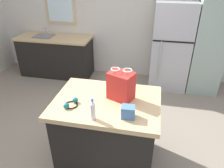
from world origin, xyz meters
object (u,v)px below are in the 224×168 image
Objects in this scene: bottle at (93,110)px; refrigerator at (171,47)px; tall_cabinet at (210,34)px; ear_defenders at (71,104)px; small_box at (128,112)px; kitchen_island at (107,131)px; shopping_bag at (121,86)px.

refrigerator is at bearing 71.84° from bottle.
tall_cabinet reaches higher than refrigerator.
refrigerator reaches higher than ear_defenders.
refrigerator is 12.68× the size of small_box.
bottle reaches higher than kitchen_island.
tall_cabinet is (1.46, 2.22, 0.67)m from kitchen_island.
refrigerator reaches higher than kitchen_island.
tall_cabinet reaches higher than shopping_bag.
bottle is at bearing -120.55° from tall_cabinet.
bottle is (-0.33, -0.10, 0.04)m from small_box.
small_box is 0.35m from bottle.
shopping_bag reaches higher than ear_defenders.
tall_cabinet is at bearing 59.45° from bottle.
shopping_bag is 1.86× the size of ear_defenders.
shopping_bag is (-1.31, -2.13, -0.05)m from tall_cabinet.
small_box is (0.28, -0.25, 0.52)m from kitchen_island.
ear_defenders is (-0.64, 0.08, -0.04)m from small_box.
kitchen_island is 0.53× the size of tall_cabinet.
tall_cabinet is at bearing 64.42° from small_box.
small_box is 0.57× the size of bottle.
refrigerator is at bearing 78.37° from small_box.
small_box is (0.13, -0.33, -0.10)m from shopping_bag.
ear_defenders is at bearing -154.53° from kitchen_island.
kitchen_island is 6.09× the size of ear_defenders.
refrigerator is 8.64× the size of ear_defenders.
kitchen_island is 5.06× the size of bottle.
refrigerator is 2.70m from bottle.
bottle is at bearing -99.19° from kitchen_island.
kitchen_island is at bearing 138.39° from small_box.
kitchen_island is at bearing 80.81° from bottle.
shopping_bag reaches higher than kitchen_island.
refrigerator is (0.78, 2.22, 0.39)m from kitchen_island.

